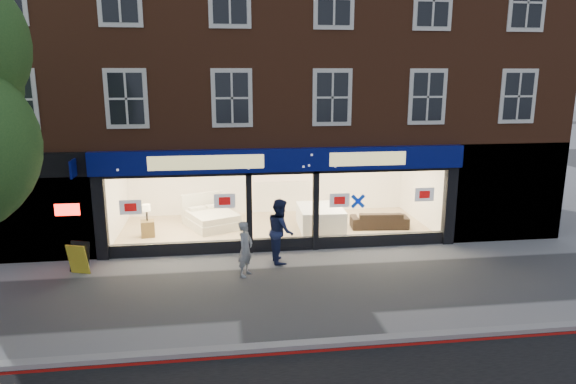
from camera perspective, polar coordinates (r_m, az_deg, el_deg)
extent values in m
plane|color=gray|center=(13.65, 1.04, -10.74)|extent=(120.00, 120.00, 0.00)
cube|color=#8C0A07|center=(10.92, 3.63, -17.21)|extent=(60.00, 0.10, 0.01)
cube|color=gray|center=(11.07, 3.42, -16.45)|extent=(60.00, 0.25, 0.12)
cube|color=tan|center=(18.52, -1.43, -4.09)|extent=(11.00, 4.50, 0.10)
cube|color=brown|center=(19.47, -2.14, 16.41)|extent=(19.00, 8.00, 6.70)
cube|color=#060E64|center=(15.55, -0.53, 3.59)|extent=(11.40, 0.28, 0.70)
cube|color=black|center=(16.42, -0.60, -5.81)|extent=(11.00, 0.18, 0.40)
cube|color=black|center=(16.35, -20.11, -2.67)|extent=(0.35, 0.30, 2.60)
cube|color=black|center=(17.60, 17.48, -1.40)|extent=(0.35, 0.30, 2.60)
cube|color=white|center=(15.92, -12.26, -2.01)|extent=(4.20, 0.02, 2.10)
cube|color=white|center=(16.69, 10.57, -1.24)|extent=(4.20, 0.02, 2.10)
cube|color=white|center=(16.30, -0.68, -2.45)|extent=(1.80, 0.02, 2.10)
cube|color=silver|center=(20.37, -2.15, 1.12)|extent=(11.00, 0.20, 2.60)
cube|color=#FFEAC6|center=(17.93, -1.48, 3.72)|extent=(11.00, 4.50, 0.12)
cube|color=black|center=(17.08, -26.92, -1.44)|extent=(3.80, 0.60, 3.30)
cube|color=#FF140C|center=(16.41, -23.33, -1.82)|extent=(0.70, 0.04, 0.35)
cube|color=black|center=(18.58, 22.96, 0.02)|extent=(4.00, 0.40, 3.30)
cube|color=silver|center=(18.68, -8.35, -3.41)|extent=(2.13, 2.26, 0.31)
cube|color=silver|center=(18.61, -8.38, -2.62)|extent=(2.04, 2.17, 0.22)
cube|color=silver|center=(19.44, -9.51, -1.64)|extent=(1.52, 0.76, 1.08)
cube|color=silver|center=(19.02, -10.10, -1.82)|extent=(0.65, 0.50, 0.11)
cube|color=silver|center=(19.27, -8.24, -1.56)|extent=(0.65, 0.50, 0.11)
cube|color=brown|center=(18.06, -15.32, -3.93)|extent=(0.52, 0.52, 0.55)
cube|color=white|center=(18.44, 3.62, -3.61)|extent=(1.59, 1.99, 0.25)
cube|color=white|center=(18.37, 3.63, -2.85)|extent=(1.59, 1.99, 0.25)
cube|color=white|center=(18.30, 3.64, -2.08)|extent=(1.59, 1.99, 0.25)
imported|color=black|center=(18.69, 10.10, -3.02)|extent=(2.10, 0.99, 0.59)
cube|color=gold|center=(15.64, -22.22, -6.82)|extent=(0.68, 0.55, 0.90)
imported|color=#96999D|center=(14.30, -4.76, -6.30)|extent=(0.61, 0.68, 1.56)
imported|color=#1B254D|center=(15.24, -0.85, -4.31)|extent=(0.78, 0.97, 1.92)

